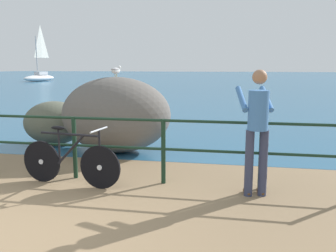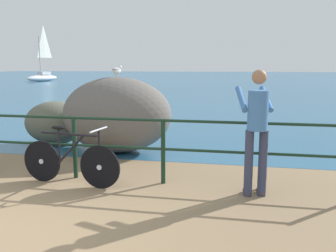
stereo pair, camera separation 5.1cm
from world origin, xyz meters
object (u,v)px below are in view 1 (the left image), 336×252
person_at_railing (257,127)px  sailboat (40,75)px  bicycle (70,161)px  seagull (116,70)px  breakwater_boulder_left (55,123)px  breakwater_boulder_main (116,115)px

person_at_railing → sailboat: sailboat is taller
bicycle → seagull: seagull is taller
person_at_railing → breakwater_boulder_left: bearing=46.6°
person_at_railing → sailboat: (-21.85, 32.22, -0.28)m
bicycle → person_at_railing: (2.78, 0.07, 0.60)m
seagull → sailboat: sailboat is taller
person_at_railing → breakwater_boulder_main: size_ratio=0.76×
bicycle → sailboat: sailboat is taller
breakwater_boulder_main → breakwater_boulder_left: size_ratio=1.60×
person_at_railing → breakwater_boulder_left: (-4.45, 2.63, -0.49)m
bicycle → sailboat: (-19.07, 32.29, 0.32)m
breakwater_boulder_main → breakwater_boulder_left: (-1.67, 0.46, -0.29)m
breakwater_boulder_main → seagull: (-0.01, 0.09, 0.94)m
breakwater_boulder_left → sailboat: (-17.40, 29.59, 0.21)m
person_at_railing → breakwater_boulder_left: person_at_railing is taller
person_at_railing → seagull: (-2.80, 2.26, 0.74)m
sailboat → person_at_railing: bearing=48.1°
person_at_railing → breakwater_boulder_main: (-2.79, 2.17, -0.20)m
seagull → breakwater_boulder_left: bearing=98.0°
bicycle → sailboat: bearing=128.5°
sailboat → breakwater_boulder_main: bearing=46.3°
bicycle → breakwater_boulder_left: bearing=129.7°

